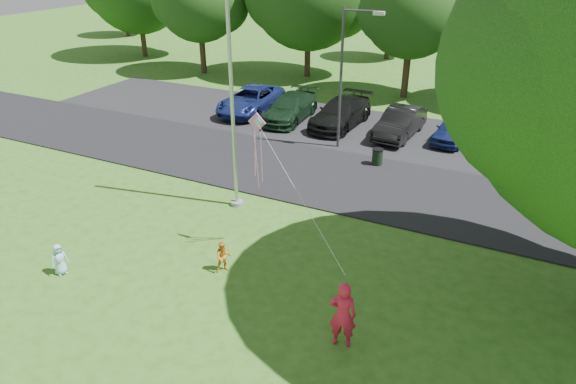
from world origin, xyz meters
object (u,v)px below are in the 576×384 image
at_px(flagpole, 232,102).
at_px(child_yellow, 223,257).
at_px(trash_can, 377,157).
at_px(kite, 259,138).
at_px(street_lamp, 347,67).
at_px(child_blue, 59,259).
at_px(woman, 343,314).

height_order(flagpole, child_yellow, flagpole).
bearing_deg(trash_can, kite, -98.98).
height_order(street_lamp, kite, street_lamp).
relative_size(flagpole, child_blue, 9.61).
xyz_separation_m(child_yellow, child_blue, (-4.46, -2.35, 0.00)).
relative_size(flagpole, street_lamp, 1.49).
xyz_separation_m(flagpole, trash_can, (3.75, 6.16, -3.76)).
bearing_deg(flagpole, kite, -44.68).
xyz_separation_m(flagpole, kite, (2.40, -2.38, -0.20)).
distance_m(street_lamp, kite, 9.93).
distance_m(trash_can, child_blue, 13.99).
bearing_deg(flagpole, child_yellow, -63.95).
height_order(flagpole, child_blue, flagpole).
height_order(child_yellow, child_blue, child_blue).
bearing_deg(flagpole, trash_can, 58.66).
bearing_deg(child_blue, street_lamp, 6.58).
bearing_deg(child_yellow, street_lamp, 50.26).
bearing_deg(child_yellow, woman, -59.12).
xyz_separation_m(woman, child_yellow, (-4.46, 1.41, -0.43)).
xyz_separation_m(flagpole, child_yellow, (1.96, -4.00, -3.65)).
xyz_separation_m(flagpole, child_blue, (-2.51, -6.35, -3.65)).
height_order(street_lamp, trash_can, street_lamp).
bearing_deg(street_lamp, flagpole, -108.70).
relative_size(woman, kite, 0.43).
distance_m(flagpole, child_blue, 7.74).
distance_m(trash_can, woman, 11.89).
bearing_deg(street_lamp, woman, -76.30).
xyz_separation_m(child_yellow, kite, (0.45, 1.62, 3.45)).
height_order(flagpole, woman, flagpole).
relative_size(trash_can, kite, 0.19).
relative_size(flagpole, trash_can, 12.25).
xyz_separation_m(trash_can, kite, (-1.35, -8.54, 3.56)).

